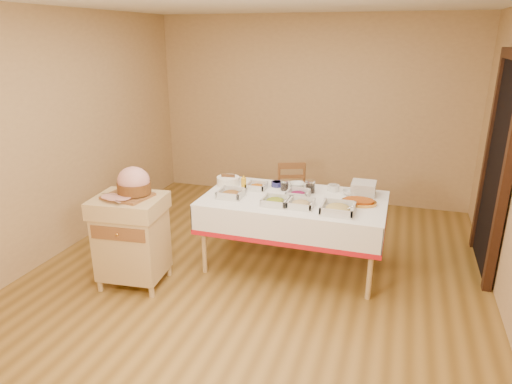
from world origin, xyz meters
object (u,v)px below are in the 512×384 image
Objects in this scene: butcher_cart at (132,235)px; dining_chair at (292,196)px; bread_basket at (228,181)px; preserve_jar_right at (310,187)px; ham_on_board at (133,184)px; preserve_jar_left at (285,186)px; dining_table at (294,213)px; mustard_bottle at (244,183)px; brass_platter at (359,202)px; plate_stack at (363,188)px.

butcher_cart reaches higher than dining_chair.
dining_chair is 1.02m from bread_basket.
preserve_jar_right is at bearing -64.32° from dining_chair.
preserve_jar_left is (1.19, 0.99, -0.20)m from ham_on_board.
preserve_jar_right reaches higher than preserve_jar_left.
dining_chair is at bearing 104.01° from dining_table.
dining_table is 10.88× the size of mustard_bottle.
brass_platter is at bearing -19.84° from preserve_jar_right.
dining_table is 7.33× the size of bread_basket.
mustard_bottle reaches higher than brass_platter.
ham_on_board is 1.18m from mustard_bottle.
dining_chair is at bearing 54.69° from bread_basket.
dining_table is at bearing -7.21° from mustard_bottle.
ham_on_board is at bearing -145.45° from preserve_jar_right.
butcher_cart is (-1.38, -0.83, -0.09)m from dining_table.
butcher_cart is 3.60× the size of bread_basket.
ham_on_board is (0.04, 0.03, 0.51)m from butcher_cart.
preserve_jar_left is at bearing 126.96° from dining_table.
preserve_jar_left reaches higher than brass_platter.
brass_platter is at bearing -92.39° from plate_stack.
butcher_cart is at bearing -157.20° from brass_platter.
butcher_cart is 2.12m from dining_chair.
plate_stack is at bearing 29.26° from butcher_cart.
mustard_bottle reaches higher than plate_stack.
bread_basket reaches higher than brass_platter.
preserve_jar_right is (1.46, 1.01, -0.20)m from ham_on_board.
dining_table is 0.83m from bread_basket.
plate_stack is (2.04, 1.14, 0.32)m from butcher_cart.
ham_on_board reaches higher than plate_stack.
plate_stack is at bearing 10.80° from preserve_jar_right.
mustard_bottle is (0.78, 0.86, -0.18)m from ham_on_board.
plate_stack is at bearing 5.03° from bread_basket.
butcher_cart is 1.26m from mustard_bottle.
plate_stack reaches higher than bread_basket.
ham_on_board reaches higher than preserve_jar_right.
preserve_jar_right is (1.50, 1.04, 0.31)m from butcher_cart.
bread_basket is 1.44m from brass_platter.
dining_table is 5.38× the size of brass_platter.
ham_on_board is 2.29m from plate_stack.
dining_chair is 2.43× the size of brass_platter.
plate_stack is at bearing 7.99° from preserve_jar_left.
ham_on_board is at bearing -119.53° from bread_basket.
ham_on_board is 1.27× the size of brass_platter.
bread_basket is 0.73× the size of brass_platter.
plate_stack is (1.99, 1.11, -0.19)m from ham_on_board.
bread_basket is at bearing -178.77° from preserve_jar_left.
dining_table is 1.61m from ham_on_board.
butcher_cart reaches higher than preserve_jar_left.
butcher_cart is at bearing -145.34° from preserve_jar_right.
bread_basket is at bearing 166.51° from dining_table.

